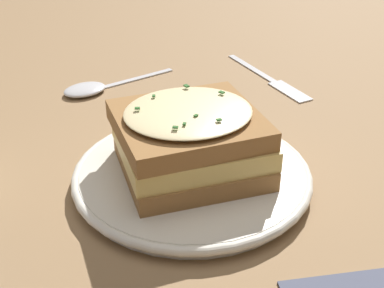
{
  "coord_description": "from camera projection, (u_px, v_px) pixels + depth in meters",
  "views": [
    {
      "loc": [
        0.41,
        0.01,
        0.3
      ],
      "look_at": [
        -0.02,
        -0.03,
        0.04
      ],
      "focal_mm": 50.0,
      "sensor_mm": 36.0,
      "label": 1
    }
  ],
  "objects": [
    {
      "name": "ground_plane",
      "position": [
        217.0,
        197.0,
        0.5
      ],
      "size": [
        2.4,
        2.4,
        0.0
      ],
      "primitive_type": "plane",
      "color": "olive"
    },
    {
      "name": "dinner_plate",
      "position": [
        192.0,
        175.0,
        0.51
      ],
      "size": [
        0.23,
        0.23,
        0.02
      ],
      "color": "silver",
      "rests_on": "ground_plane"
    },
    {
      "name": "sandwich",
      "position": [
        191.0,
        140.0,
        0.5
      ],
      "size": [
        0.16,
        0.17,
        0.07
      ],
      "rotation": [
        0.0,
        0.0,
        5.11
      ],
      "color": "olive",
      "rests_on": "dinner_plate"
    },
    {
      "name": "fork",
      "position": [
        275.0,
        81.0,
        0.73
      ],
      "size": [
        0.16,
        0.11,
        0.0
      ],
      "rotation": [
        0.0,
        0.0,
        5.3
      ],
      "color": "silver",
      "rests_on": "ground_plane"
    },
    {
      "name": "spoon",
      "position": [
        91.0,
        88.0,
        0.7
      ],
      "size": [
        0.12,
        0.14,
        0.01
      ],
      "rotation": [
        0.0,
        0.0,
        3.84
      ],
      "color": "silver",
      "rests_on": "ground_plane"
    }
  ]
}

